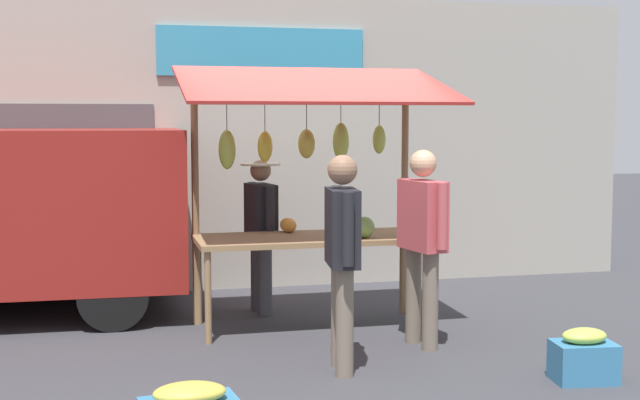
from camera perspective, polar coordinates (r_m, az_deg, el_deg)
name	(u,v)px	position (r m, az deg, el deg)	size (l,w,h in m)	color
ground_plane	(312,327)	(8.53, -0.49, -8.21)	(40.00, 40.00, 0.00)	#38383D
street_backdrop	(265,143)	(10.43, -3.55, 3.68)	(9.00, 0.30, 3.40)	#9E998E
market_stall	(312,166)	(8.34, -0.52, 2.23)	(2.50, 1.46, 2.50)	olive
vendor_with_sunhat	(261,224)	(9.02, -3.84, -1.55)	(0.41, 0.67, 1.57)	#4C4C51
shopper_with_shopping_bag	(342,246)	(6.89, 1.45, -2.99)	(0.28, 0.72, 1.71)	#726656
shopper_in_striped_shirt	(422,232)	(7.70, 6.63, -2.08)	(0.31, 0.72, 1.72)	#726656
produce_crate_near	(584,357)	(7.08, 16.67, -9.69)	(0.50, 0.38, 0.41)	teal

